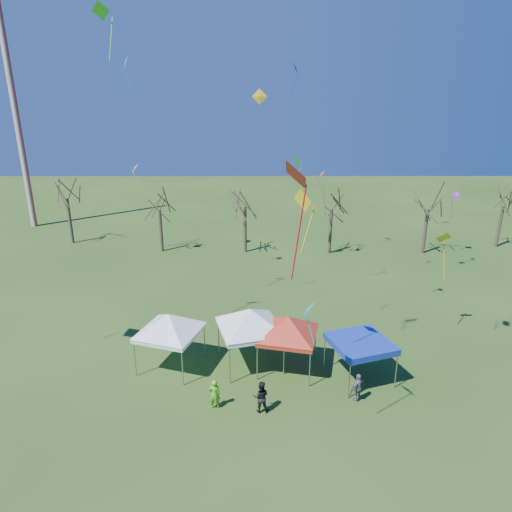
{
  "coord_description": "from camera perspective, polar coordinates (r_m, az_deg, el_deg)",
  "views": [
    {
      "loc": [
        -1.33,
        -19.03,
        14.84
      ],
      "look_at": [
        -1.31,
        3.0,
        7.08
      ],
      "focal_mm": 32.0,
      "sensor_mm": 36.0,
      "label": 1
    }
  ],
  "objects": [
    {
      "name": "tree_4",
      "position": [
        46.98,
        20.93,
        7.37
      ],
      "size": [
        3.58,
        3.58,
        7.89
      ],
      "color": "#3D2D21",
      "rests_on": "ground"
    },
    {
      "name": "tent_red",
      "position": [
        25.53,
        4.05,
        -8.03
      ],
      "size": [
        4.24,
        4.24,
        3.83
      ],
      "rotation": [
        0.0,
        0.0,
        -0.23
      ],
      "color": "gray",
      "rests_on": "ground"
    },
    {
      "name": "kite_22",
      "position": [
        41.38,
        8.17,
        10.01
      ],
      "size": [
        0.81,
        0.8,
        2.54
      ],
      "rotation": [
        0.0,
        0.0,
        4.76
      ],
      "color": "#D7450B",
      "rests_on": "ground"
    },
    {
      "name": "kite_11",
      "position": [
        37.25,
        0.44,
        19.28
      ],
      "size": [
        1.21,
        0.72,
        2.68
      ],
      "rotation": [
        0.0,
        0.0,
        0.02
      ],
      "color": "gold",
      "rests_on": "ground"
    },
    {
      "name": "tent_white_west",
      "position": [
        26.12,
        -10.86,
        -7.6
      ],
      "size": [
        4.19,
        4.19,
        3.88
      ],
      "rotation": [
        0.0,
        0.0,
        -0.31
      ],
      "color": "gray",
      "rests_on": "ground"
    },
    {
      "name": "kite_17",
      "position": [
        30.03,
        22.37,
        2.08
      ],
      "size": [
        1.21,
        0.96,
        3.22
      ],
      "rotation": [
        0.0,
        0.0,
        3.38
      ],
      "color": "gold",
      "rests_on": "ground"
    },
    {
      "name": "kite_27",
      "position": [
        20.0,
        5.96,
        6.9
      ],
      "size": [
        1.02,
        1.15,
        2.84
      ],
      "rotation": [
        0.0,
        0.0,
        2.2
      ],
      "color": "yellow",
      "rests_on": "ground"
    },
    {
      "name": "kite_5",
      "position": [
        15.55,
        5.15,
        9.98
      ],
      "size": [
        1.38,
        1.58,
        4.25
      ],
      "rotation": [
        0.0,
        0.0,
        2.02
      ],
      "color": "red",
      "rests_on": "ground"
    },
    {
      "name": "person_dark",
      "position": [
        23.49,
        0.62,
        -17.19
      ],
      "size": [
        0.83,
        0.65,
        1.67
      ],
      "primitive_type": "imported",
      "rotation": [
        0.0,
        0.0,
        3.12
      ],
      "color": "black",
      "rests_on": "ground"
    },
    {
      "name": "radio_mast",
      "position": [
        59.41,
        -27.76,
        15.04
      ],
      "size": [
        0.7,
        0.7,
        25.0
      ],
      "primitive_type": "cylinder",
      "color": "silver",
      "rests_on": "ground"
    },
    {
      "name": "person_grey",
      "position": [
        24.75,
        12.65,
        -15.74
      ],
      "size": [
        0.94,
        0.9,
        1.56
      ],
      "primitive_type": "imported",
      "rotation": [
        0.0,
        0.0,
        3.88
      ],
      "color": "slate",
      "rests_on": "ground"
    },
    {
      "name": "kite_2",
      "position": [
        40.92,
        -16.0,
        22.2
      ],
      "size": [
        0.74,
        1.25,
        2.96
      ],
      "rotation": [
        0.0,
        0.0,
        4.97
      ],
      "color": "#0CAFBA",
      "rests_on": "ground"
    },
    {
      "name": "kite_12",
      "position": [
        47.05,
        23.63,
        6.87
      ],
      "size": [
        0.77,
        0.92,
        2.64
      ],
      "rotation": [
        0.0,
        0.0,
        5.26
      ],
      "color": "purple",
      "rests_on": "ground"
    },
    {
      "name": "kite_19",
      "position": [
        41.49,
        5.2,
        11.73
      ],
      "size": [
        0.95,
        0.97,
        2.42
      ],
      "rotation": [
        0.0,
        0.0,
        2.31
      ],
      "color": "green",
      "rests_on": "ground"
    },
    {
      "name": "ground",
      "position": [
        24.17,
        3.27,
        -18.5
      ],
      "size": [
        140.0,
        140.0,
        0.0
      ],
      "primitive_type": "plane",
      "color": "#274716",
      "rests_on": "ground"
    },
    {
      "name": "tree_5",
      "position": [
        52.38,
        28.75,
        7.02
      ],
      "size": [
        3.39,
        3.39,
        7.46
      ],
      "color": "#3D2D21",
      "rests_on": "ground"
    },
    {
      "name": "tent_white_mid",
      "position": [
        25.79,
        -0.78,
        -7.12
      ],
      "size": [
        4.49,
        4.49,
        4.11
      ],
      "rotation": [
        0.0,
        0.0,
        0.27
      ],
      "color": "gray",
      "rests_on": "ground"
    },
    {
      "name": "kite_1",
      "position": [
        20.37,
        6.64,
        -6.55
      ],
      "size": [
        0.97,
        1.2,
        2.35
      ],
      "rotation": [
        0.0,
        0.0,
        4.32
      ],
      "color": "#0B9CAC",
      "rests_on": "ground"
    },
    {
      "name": "person_green",
      "position": [
        23.81,
        -5.21,
        -16.81
      ],
      "size": [
        0.62,
        0.44,
        1.6
      ],
      "primitive_type": "imported",
      "rotation": [
        0.0,
        0.0,
        3.24
      ],
      "color": "#63BD1E",
      "rests_on": "ground"
    },
    {
      "name": "tree_2",
      "position": [
        44.25,
        -1.41,
        8.27
      ],
      "size": [
        3.71,
        3.71,
        8.18
      ],
      "color": "#3D2D21",
      "rests_on": "ground"
    },
    {
      "name": "kite_24",
      "position": [
        31.15,
        4.95,
        22.36
      ],
      "size": [
        0.58,
        0.91,
        2.24
      ],
      "rotation": [
        0.0,
        0.0,
        1.41
      ],
      "color": "#1235C1",
      "rests_on": "ground"
    },
    {
      "name": "kite_13",
      "position": [
        43.41,
        -14.87,
        10.6
      ],
      "size": [
        0.82,
        1.07,
        2.44
      ],
      "rotation": [
        0.0,
        0.0,
        4.88
      ],
      "color": "yellow",
      "rests_on": "ground"
    },
    {
      "name": "tree_3",
      "position": [
        44.57,
        9.54,
        7.81
      ],
      "size": [
        3.59,
        3.59,
        7.91
      ],
      "color": "#3D2D21",
      "rests_on": "ground"
    },
    {
      "name": "kite_7",
      "position": [
        29.59,
        -18.77,
        26.97
      ],
      "size": [
        1.14,
        0.89,
        3.12
      ],
      "rotation": [
        0.0,
        0.0,
        2.96
      ],
      "color": "green",
      "rests_on": "ground"
    },
    {
      "name": "tree_1",
      "position": [
        45.59,
        -12.11,
        7.54
      ],
      "size": [
        3.42,
        3.42,
        7.54
      ],
      "color": "#3D2D21",
      "rests_on": "ground"
    },
    {
      "name": "tent_blue",
      "position": [
        25.71,
        12.95,
        -10.64
      ],
      "size": [
        3.82,
        3.82,
        2.37
      ],
      "rotation": [
        0.0,
        0.0,
        0.33
      ],
      "color": "gray",
      "rests_on": "ground"
    },
    {
      "name": "tree_0",
      "position": [
        51.04,
        -22.8,
        8.5
      ],
      "size": [
        3.83,
        3.83,
        8.44
      ],
      "color": "#3D2D21",
      "rests_on": "ground"
    }
  ]
}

